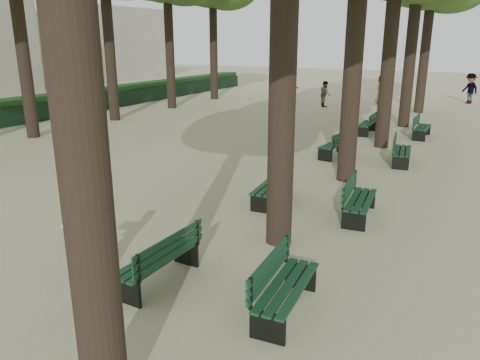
% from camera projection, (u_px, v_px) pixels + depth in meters
% --- Properties ---
extents(ground, '(120.00, 120.00, 0.00)m').
position_uv_depth(ground, '(124.00, 290.00, 7.78)').
color(ground, tan).
rests_on(ground, ground).
extents(bench_left_0, '(0.62, 1.82, 0.92)m').
position_uv_depth(bench_left_0, '(159.00, 268.00, 7.95)').
color(bench_left_0, black).
rests_on(bench_left_0, ground).
extents(bench_left_1, '(0.74, 1.85, 0.92)m').
position_uv_depth(bench_left_1, '(271.00, 192.00, 11.88)').
color(bench_left_1, black).
rests_on(bench_left_1, ground).
extents(bench_left_2, '(0.79, 1.86, 0.92)m').
position_uv_depth(bench_left_2, '(335.00, 149.00, 16.52)').
color(bench_left_2, black).
rests_on(bench_left_2, ground).
extents(bench_left_3, '(0.60, 1.81, 0.92)m').
position_uv_depth(bench_left_3, '(366.00, 128.00, 20.50)').
color(bench_left_3, black).
rests_on(bench_left_3, ground).
extents(bench_right_0, '(0.70, 1.84, 0.92)m').
position_uv_depth(bench_right_0, '(286.00, 297.00, 7.07)').
color(bench_right_0, black).
rests_on(bench_right_0, ground).
extents(bench_right_1, '(0.73, 1.84, 0.92)m').
position_uv_depth(bench_right_1, '(360.00, 207.00, 10.84)').
color(bench_right_1, black).
rests_on(bench_right_1, ground).
extents(bench_right_2, '(0.80, 1.86, 0.92)m').
position_uv_depth(bench_right_2, '(402.00, 156.00, 15.56)').
color(bench_right_2, black).
rests_on(bench_right_2, ground).
extents(bench_right_3, '(0.57, 1.80, 0.92)m').
position_uv_depth(bench_right_3, '(422.00, 131.00, 19.69)').
color(bench_right_3, black).
rests_on(bench_right_3, ground).
extents(man_with_map, '(0.67, 0.67, 1.53)m').
position_uv_depth(man_with_map, '(86.00, 241.00, 7.81)').
color(man_with_map, black).
rests_on(man_with_map, ground).
extents(pedestrian_e, '(1.38, 1.35, 1.71)m').
position_uv_depth(pedestrian_e, '(290.00, 88.00, 31.46)').
color(pedestrian_e, '#262628').
rests_on(pedestrian_e, ground).
extents(pedestrian_b, '(1.15, 1.15, 1.92)m').
position_uv_depth(pedestrian_b, '(470.00, 89.00, 29.98)').
color(pedestrian_b, '#262628').
rests_on(pedestrian_b, ground).
extents(pedestrian_a, '(0.67, 0.81, 1.56)m').
position_uv_depth(pedestrian_a, '(325.00, 94.00, 28.63)').
color(pedestrian_a, '#262628').
rests_on(pedestrian_a, ground).
extents(pedestrian_d, '(0.90, 0.86, 1.81)m').
position_uv_depth(pedestrian_d, '(381.00, 90.00, 29.78)').
color(pedestrian_d, '#262628').
rests_on(pedestrian_d, ground).
extents(fence, '(0.08, 42.00, 0.90)m').
position_uv_depth(fence, '(42.00, 112.00, 23.67)').
color(fence, black).
rests_on(fence, ground).
extents(hedge, '(1.20, 42.00, 1.20)m').
position_uv_depth(hedge, '(32.00, 108.00, 23.94)').
color(hedge, '#18471D').
rests_on(hedge, ground).
extents(building_far, '(12.00, 16.00, 7.00)m').
position_uv_depth(building_far, '(70.00, 44.00, 46.92)').
color(building_far, '#B7B2A3').
rests_on(building_far, ground).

